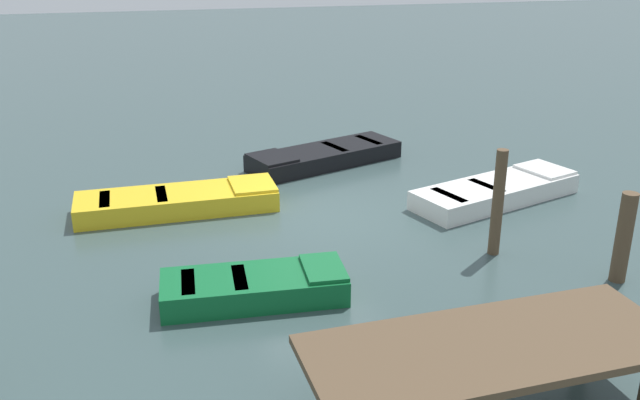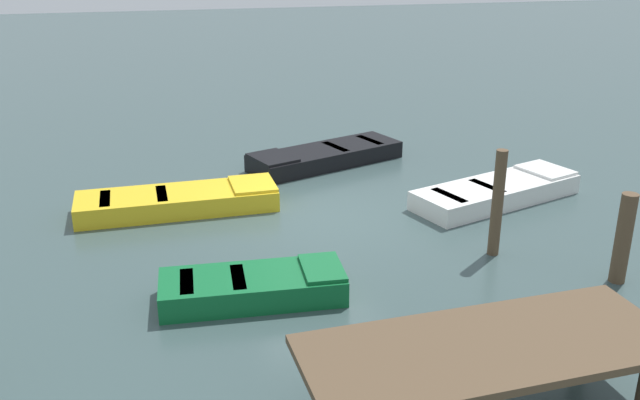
% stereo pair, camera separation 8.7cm
% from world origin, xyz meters
% --- Properties ---
extents(ground_plane, '(80.00, 80.00, 0.00)m').
position_xyz_m(ground_plane, '(0.00, 0.00, 0.00)').
color(ground_plane, '#384C4C').
extents(dock_segment, '(4.42, 1.91, 0.95)m').
position_xyz_m(dock_segment, '(-0.47, 6.37, 0.82)').
color(dock_segment, brown).
rests_on(dock_segment, ground_plane).
extents(rowboat_black, '(3.99, 2.49, 0.46)m').
position_xyz_m(rowboat_black, '(-0.87, -3.21, 0.22)').
color(rowboat_black, black).
rests_on(rowboat_black, ground_plane).
extents(rowboat_green, '(2.84, 1.22, 0.46)m').
position_xyz_m(rowboat_green, '(1.75, 3.01, 0.22)').
color(rowboat_green, '#0F602D').
rests_on(rowboat_green, ground_plane).
extents(rowboat_white, '(3.94, 2.36, 0.46)m').
position_xyz_m(rowboat_white, '(-3.80, 0.01, 0.22)').
color(rowboat_white, silver).
rests_on(rowboat_white, ground_plane).
extents(rowboat_yellow, '(4.00, 1.34, 0.46)m').
position_xyz_m(rowboat_yellow, '(2.69, -0.97, 0.22)').
color(rowboat_yellow, gold).
rests_on(rowboat_yellow, ground_plane).
extents(mooring_piling_far_left, '(0.26, 0.26, 1.51)m').
position_xyz_m(mooring_piling_far_left, '(-4.04, 3.78, 0.75)').
color(mooring_piling_far_left, brown).
rests_on(mooring_piling_far_left, ground_plane).
extents(mooring_piling_center, '(0.20, 0.20, 1.90)m').
position_xyz_m(mooring_piling_center, '(-2.56, 2.37, 0.95)').
color(mooring_piling_center, brown).
rests_on(mooring_piling_center, ground_plane).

